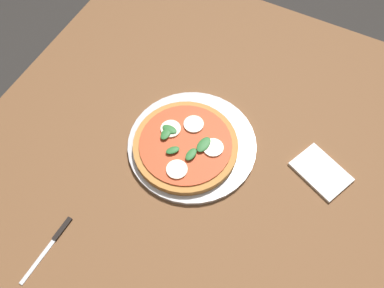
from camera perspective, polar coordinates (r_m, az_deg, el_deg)
The scene contains 6 objects.
ground_plane at distance 1.71m, azimuth 3.01°, elevation -14.56°, with size 6.00×6.00×0.00m, color #2D2B28.
dining_table at distance 1.11m, azimuth 4.50°, elevation -5.46°, with size 1.25×1.16×0.72m.
serving_tray at distance 1.05m, azimuth 0.00°, elevation -0.11°, with size 0.32×0.32×0.01m, color silver.
pizza at distance 1.03m, azimuth -0.74°, elevation -0.04°, with size 0.25×0.25×0.03m.
napkin at distance 1.06m, azimuth 16.77°, elevation -3.57°, with size 0.13×0.09×0.01m, color white.
knife at distance 1.00m, azimuth -18.00°, elevation -12.20°, with size 0.02×0.17×0.01m.
Camera 1 is at (-0.14, 0.46, 1.64)m, focal length 40.12 mm.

